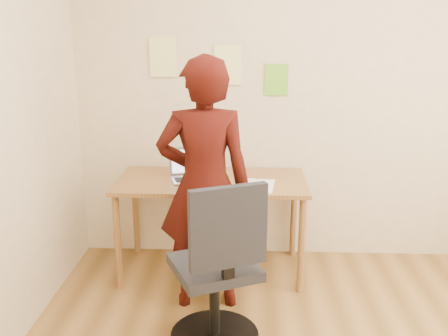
{
  "coord_description": "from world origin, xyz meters",
  "views": [
    {
      "loc": [
        -0.42,
        -2.16,
        1.81
      ],
      "look_at": [
        -0.55,
        0.95,
        0.95
      ],
      "focal_mm": 40.0,
      "sensor_mm": 36.0,
      "label": 1
    }
  ],
  "objects_px": {
    "laptop": "(191,172)",
    "office_chair": "(218,277)",
    "desk": "(211,191)",
    "person": "(204,185)",
    "phone": "(246,188)"
  },
  "relations": [
    {
      "from": "person",
      "to": "laptop",
      "type": "bearing_deg",
      "value": -80.06
    },
    {
      "from": "desk",
      "to": "laptop",
      "type": "bearing_deg",
      "value": 171.43
    },
    {
      "from": "desk",
      "to": "phone",
      "type": "distance_m",
      "value": 0.35
    },
    {
      "from": "phone",
      "to": "laptop",
      "type": "bearing_deg",
      "value": 147.49
    },
    {
      "from": "desk",
      "to": "person",
      "type": "xyz_separation_m",
      "value": [
        -0.02,
        -0.46,
        0.19
      ]
    },
    {
      "from": "desk",
      "to": "phone",
      "type": "xyz_separation_m",
      "value": [
        0.26,
        -0.21,
        0.09
      ]
    },
    {
      "from": "phone",
      "to": "office_chair",
      "type": "height_order",
      "value": "office_chair"
    },
    {
      "from": "laptop",
      "to": "office_chair",
      "type": "height_order",
      "value": "office_chair"
    },
    {
      "from": "desk",
      "to": "office_chair",
      "type": "height_order",
      "value": "office_chair"
    },
    {
      "from": "desk",
      "to": "phone",
      "type": "height_order",
      "value": "phone"
    },
    {
      "from": "desk",
      "to": "laptop",
      "type": "distance_m",
      "value": 0.21
    },
    {
      "from": "office_chair",
      "to": "person",
      "type": "bearing_deg",
      "value": 79.28
    },
    {
      "from": "desk",
      "to": "laptop",
      "type": "relative_size",
      "value": 3.79
    },
    {
      "from": "laptop",
      "to": "office_chair",
      "type": "bearing_deg",
      "value": -91.95
    },
    {
      "from": "phone",
      "to": "person",
      "type": "xyz_separation_m",
      "value": [
        -0.27,
        -0.25,
        0.09
      ]
    }
  ]
}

